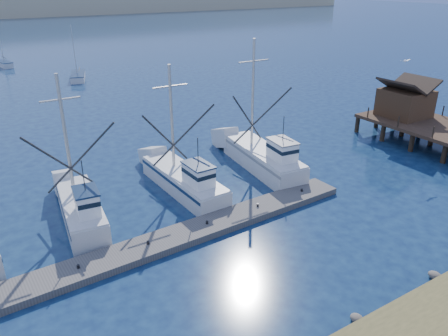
{
  "coord_description": "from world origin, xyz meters",
  "views": [
    {
      "loc": [
        -15.29,
        -13.81,
        14.43
      ],
      "look_at": [
        -1.72,
        8.0,
        3.23
      ],
      "focal_mm": 35.0,
      "sensor_mm": 36.0,
      "label": 1
    }
  ],
  "objects_px": {
    "timber_pier": "(437,119)",
    "sailboat_far": "(5,64)",
    "floating_dock": "(115,259)",
    "sailboat_near": "(78,76)"
  },
  "relations": [
    {
      "from": "sailboat_near",
      "to": "sailboat_far",
      "type": "relative_size",
      "value": 1.0
    },
    {
      "from": "timber_pier",
      "to": "sailboat_far",
      "type": "bearing_deg",
      "value": 113.92
    },
    {
      "from": "floating_dock",
      "to": "timber_pier",
      "type": "xyz_separation_m",
      "value": [
        31.3,
        2.07,
        2.35
      ]
    },
    {
      "from": "timber_pier",
      "to": "sailboat_far",
      "type": "distance_m",
      "value": 70.4
    },
    {
      "from": "timber_pier",
      "to": "sailboat_near",
      "type": "height_order",
      "value": "sailboat_near"
    },
    {
      "from": "sailboat_near",
      "to": "floating_dock",
      "type": "bearing_deg",
      "value": -85.77
    },
    {
      "from": "floating_dock",
      "to": "sailboat_far",
      "type": "bearing_deg",
      "value": 85.23
    },
    {
      "from": "floating_dock",
      "to": "timber_pier",
      "type": "relative_size",
      "value": 1.64
    },
    {
      "from": "floating_dock",
      "to": "sailboat_far",
      "type": "distance_m",
      "value": 66.46
    },
    {
      "from": "timber_pier",
      "to": "sailboat_far",
      "type": "relative_size",
      "value": 2.47
    }
  ]
}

